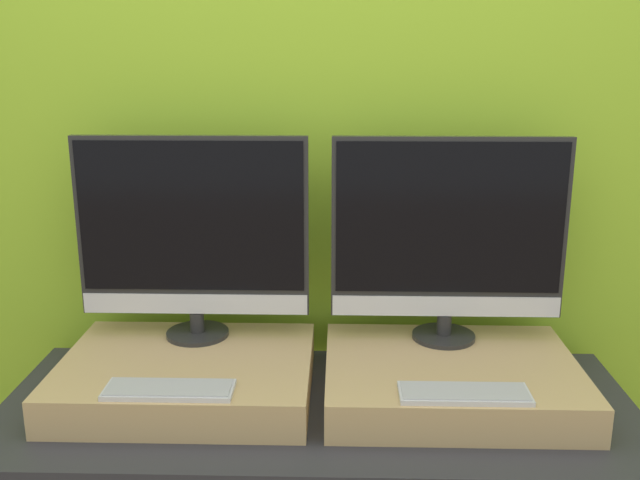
{
  "coord_description": "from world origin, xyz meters",
  "views": [
    {
      "loc": [
        0.05,
        -1.32,
        1.67
      ],
      "look_at": [
        0.0,
        0.53,
        1.17
      ],
      "focal_mm": 40.0,
      "sensor_mm": 36.0,
      "label": 1
    }
  ],
  "objects_px": {
    "monitor_right": "(448,234)",
    "keyboard_left": "(169,389)",
    "monitor_left": "(193,232)",
    "keyboard_right": "(464,393)"
  },
  "relations": [
    {
      "from": "monitor_left",
      "to": "keyboard_right",
      "type": "bearing_deg",
      "value": -26.46
    },
    {
      "from": "monitor_left",
      "to": "monitor_right",
      "type": "xyz_separation_m",
      "value": [
        0.69,
        0.0,
        0.0
      ]
    },
    {
      "from": "monitor_right",
      "to": "keyboard_left",
      "type": "bearing_deg",
      "value": -153.54
    },
    {
      "from": "monitor_left",
      "to": "monitor_right",
      "type": "relative_size",
      "value": 1.0
    },
    {
      "from": "monitor_left",
      "to": "keyboard_left",
      "type": "bearing_deg",
      "value": -90.0
    },
    {
      "from": "keyboard_left",
      "to": "keyboard_right",
      "type": "xyz_separation_m",
      "value": [
        0.69,
        0.0,
        0.0
      ]
    },
    {
      "from": "monitor_left",
      "to": "keyboard_left",
      "type": "relative_size",
      "value": 2.07
    },
    {
      "from": "monitor_left",
      "to": "keyboard_left",
      "type": "xyz_separation_m",
      "value": [
        -0.0,
        -0.34,
        -0.29
      ]
    },
    {
      "from": "monitor_left",
      "to": "monitor_right",
      "type": "bearing_deg",
      "value": 0.0
    },
    {
      "from": "monitor_right",
      "to": "monitor_left",
      "type": "bearing_deg",
      "value": 180.0
    }
  ]
}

